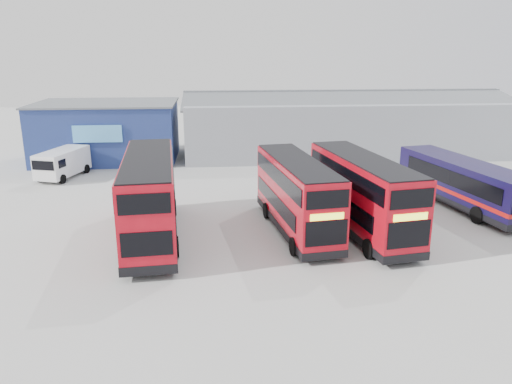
% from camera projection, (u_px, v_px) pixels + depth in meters
% --- Properties ---
extents(ground_plane, '(120.00, 120.00, 0.00)m').
position_uv_depth(ground_plane, '(293.00, 221.00, 29.34)').
color(ground_plane, '#AAAAA5').
rests_on(ground_plane, ground).
extents(office_block, '(12.30, 8.32, 5.12)m').
position_uv_depth(office_block, '(108.00, 131.00, 44.67)').
color(office_block, navy).
rests_on(office_block, ground).
extents(maintenance_shed, '(30.50, 12.00, 5.89)m').
position_uv_depth(maintenance_shed, '(343.00, 124.00, 48.39)').
color(maintenance_shed, '#969BA3').
rests_on(maintenance_shed, ground).
extents(double_decker_left, '(3.42, 10.68, 4.45)m').
position_uv_depth(double_decker_left, '(150.00, 199.00, 26.02)').
color(double_decker_left, red).
rests_on(double_decker_left, ground).
extents(double_decker_centre, '(3.51, 9.70, 4.02)m').
position_uv_depth(double_decker_centre, '(297.00, 196.00, 27.21)').
color(double_decker_centre, red).
rests_on(double_decker_centre, ground).
extents(double_decker_right, '(3.89, 10.13, 4.19)m').
position_uv_depth(double_decker_right, '(362.00, 196.00, 27.02)').
color(double_decker_right, red).
rests_on(double_decker_right, ground).
extents(single_decker_blue, '(4.52, 11.10, 2.94)m').
position_uv_depth(single_decker_blue, '(462.00, 184.00, 31.61)').
color(single_decker_blue, '#0D0B33').
rests_on(single_decker_blue, ground).
extents(panel_van, '(3.33, 5.29, 2.16)m').
position_uv_depth(panel_van, '(63.00, 162.00, 38.66)').
color(panel_van, white).
rests_on(panel_van, ground).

